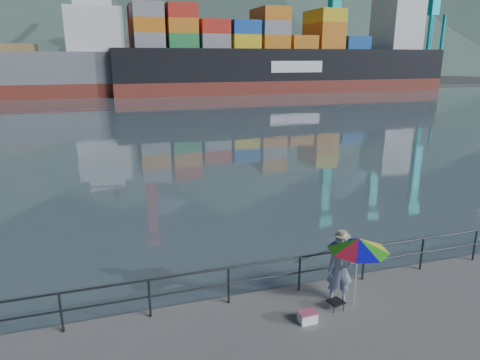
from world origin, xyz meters
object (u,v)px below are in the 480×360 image
Objects in this scene: fisherman at (340,270)px; cooler_bag at (308,318)px; beach_umbrella at (358,244)px; container_ship at (293,59)px.

cooler_bag is (-1.18, -0.59, -0.79)m from fisherman.
container_ship reaches higher than beach_umbrella.
cooler_bag is (-1.46, -0.30, -1.58)m from beach_umbrella.
fisherman is 0.98× the size of beach_umbrella.
cooler_bag is at bearing -131.68° from fisherman.
beach_umbrella is at bearing -23.11° from fisherman.
beach_umbrella reaches higher than fisherman.
container_ship reaches higher than fisherman.
beach_umbrella is 0.03× the size of container_ship.
container_ship is (31.49, 70.08, 5.68)m from cooler_bag.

